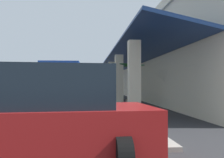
{
  "coord_description": "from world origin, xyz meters",
  "views": [
    {
      "loc": [
        25.03,
        1.65,
        1.62
      ],
      "look_at": [
        8.62,
        3.24,
        1.96
      ],
      "focal_mm": 39.14,
      "sensor_mm": 36.0,
      "label": 1
    }
  ],
  "objects_px": {
    "pedestrian": "(42,95)",
    "parked_suv_red": "(28,115)",
    "transit_bus": "(68,81)",
    "potted_palm": "(131,94)"
  },
  "relations": [
    {
      "from": "transit_bus",
      "to": "potted_palm",
      "type": "height_order",
      "value": "transit_bus"
    },
    {
      "from": "parked_suv_red",
      "to": "pedestrian",
      "type": "xyz_separation_m",
      "value": [
        -9.24,
        -1.45,
        -0.01
      ]
    },
    {
      "from": "pedestrian",
      "to": "parked_suv_red",
      "type": "bearing_deg",
      "value": 8.93
    },
    {
      "from": "potted_palm",
      "to": "pedestrian",
      "type": "bearing_deg",
      "value": -65.25
    },
    {
      "from": "parked_suv_red",
      "to": "transit_bus",
      "type": "bearing_deg",
      "value": -177.95
    },
    {
      "from": "transit_bus",
      "to": "parked_suv_red",
      "type": "relative_size",
      "value": 2.29
    },
    {
      "from": "pedestrian",
      "to": "potted_palm",
      "type": "bearing_deg",
      "value": 114.75
    },
    {
      "from": "pedestrian",
      "to": "potted_palm",
      "type": "height_order",
      "value": "potted_palm"
    },
    {
      "from": "transit_bus",
      "to": "pedestrian",
      "type": "xyz_separation_m",
      "value": [
        7.08,
        -0.87,
        -0.84
      ]
    },
    {
      "from": "potted_palm",
      "to": "transit_bus",
      "type": "bearing_deg",
      "value": -134.11
    }
  ]
}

